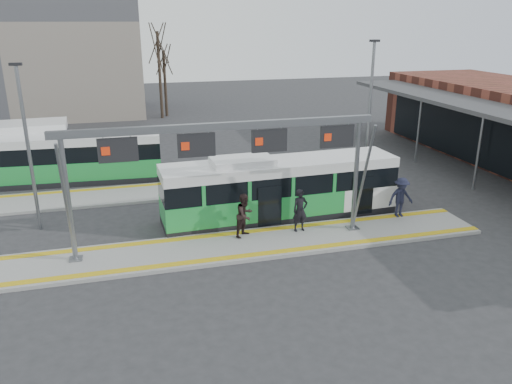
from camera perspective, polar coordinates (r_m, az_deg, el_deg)
ground at (r=21.37m, az=-2.22°, el=-6.36°), size 120.00×120.00×0.00m
platform_main at (r=21.34m, az=-2.23°, el=-6.18°), size 22.00×3.00×0.15m
platform_second at (r=28.34m, az=-13.82°, el=-0.22°), size 20.00×3.00×0.15m
tactile_main at (r=21.31m, az=-2.23°, el=-5.97°), size 22.00×2.65×0.02m
tactile_second at (r=29.40m, az=-13.91°, el=0.65°), size 20.00×0.35×0.02m
gantry at (r=20.08m, az=-3.51°, el=4.99°), size 13.00×1.68×5.20m
apartment_block at (r=55.69m, az=-26.49°, el=17.26°), size 24.50×12.50×18.40m
hero_bus at (r=24.11m, az=2.73°, el=0.34°), size 11.51×2.89×3.14m
bg_bus_green at (r=31.55m, az=-21.19°, el=3.50°), size 11.42×3.10×2.82m
passenger_a at (r=22.36m, az=5.06°, el=-2.10°), size 0.75×0.54×1.94m
passenger_b at (r=21.75m, az=-1.28°, el=-2.66°), size 1.19×1.17×1.94m
passenger_c at (r=24.87m, az=16.21°, el=-0.58°), size 1.28×0.75×1.96m
tree_left at (r=49.81m, az=-11.15°, el=16.27°), size 1.40×1.40×9.25m
tree_mid at (r=50.88m, az=-10.50°, el=14.62°), size 1.40×1.40×7.22m
lamp_west at (r=24.12m, az=-24.62°, el=4.92°), size 0.50×0.25×7.49m
lamp_east at (r=27.93m, az=12.82°, el=8.67°), size 0.50×0.25×8.21m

